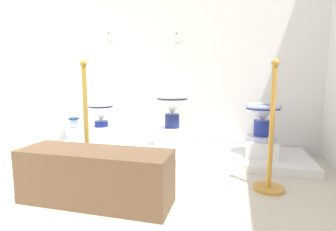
% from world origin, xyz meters
% --- Properties ---
extents(wall_back, '(3.64, 0.06, 3.14)m').
position_xyz_m(wall_back, '(1.72, 3.03, 1.57)').
color(wall_back, white).
rests_on(wall_back, ground_plane).
extents(display_platform, '(3.02, 0.86, 0.08)m').
position_xyz_m(display_platform, '(1.72, 2.55, 0.04)').
color(display_platform, white).
rests_on(display_platform, ground_plane).
extents(plinth_block_leftmost, '(0.35, 0.33, 0.15)m').
position_xyz_m(plinth_block_leftmost, '(0.74, 2.60, 0.16)').
color(plinth_block_leftmost, white).
rests_on(plinth_block_leftmost, display_platform).
extents(antique_toilet_leftmost, '(0.33, 0.33, 0.37)m').
position_xyz_m(antique_toilet_leftmost, '(0.74, 2.60, 0.46)').
color(antique_toilet_leftmost, white).
rests_on(antique_toilet_leftmost, plinth_block_leftmost).
extents(plinth_block_pale_glazed, '(0.34, 0.31, 0.18)m').
position_xyz_m(plinth_block_pale_glazed, '(1.69, 2.60, 0.17)').
color(plinth_block_pale_glazed, white).
rests_on(plinth_block_pale_glazed, display_platform).
extents(antique_toilet_pale_glazed, '(0.38, 0.38, 0.46)m').
position_xyz_m(antique_toilet_pale_glazed, '(1.69, 2.60, 0.56)').
color(antique_toilet_pale_glazed, white).
rests_on(antique_toilet_pale_glazed, plinth_block_pale_glazed).
extents(plinth_block_rightmost, '(0.32, 0.36, 0.16)m').
position_xyz_m(plinth_block_rightmost, '(2.71, 2.52, 0.16)').
color(plinth_block_rightmost, white).
rests_on(plinth_block_rightmost, display_platform).
extents(antique_toilet_rightmost, '(0.37, 0.37, 0.40)m').
position_xyz_m(antique_toilet_rightmost, '(2.71, 2.52, 0.51)').
color(antique_toilet_rightmost, silver).
rests_on(antique_toilet_rightmost, plinth_block_rightmost).
extents(info_placard_first, '(0.10, 0.01, 0.12)m').
position_xyz_m(info_placard_first, '(0.71, 3.00, 1.51)').
color(info_placard_first, white).
extents(info_placard_second, '(0.10, 0.01, 0.12)m').
position_xyz_m(info_placard_second, '(1.68, 3.00, 1.46)').
color(info_placard_second, white).
extents(decorative_vase_spare, '(0.27, 0.27, 0.36)m').
position_xyz_m(decorative_vase_spare, '(0.20, 2.79, 0.14)').
color(decorative_vase_spare, navy).
rests_on(decorative_vase_spare, ground_plane).
extents(stanchion_post_near_left, '(0.27, 0.27, 1.08)m').
position_xyz_m(stanchion_post_near_left, '(1.12, 1.62, 0.31)').
color(stanchion_post_near_left, gold).
rests_on(stanchion_post_near_left, ground_plane).
extents(stanchion_post_near_right, '(0.25, 0.25, 1.07)m').
position_xyz_m(stanchion_post_near_right, '(2.71, 1.77, 0.33)').
color(stanchion_post_near_right, gold).
rests_on(stanchion_post_near_right, ground_plane).
extents(museum_bench, '(1.13, 0.36, 0.40)m').
position_xyz_m(museum_bench, '(1.44, 1.22, 0.20)').
color(museum_bench, brown).
rests_on(museum_bench, ground_plane).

